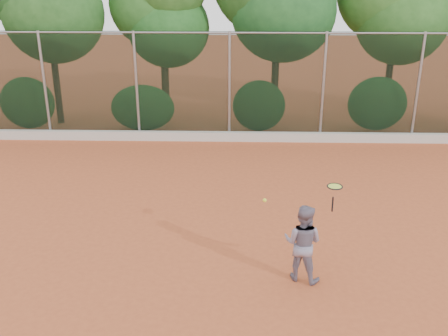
{
  "coord_description": "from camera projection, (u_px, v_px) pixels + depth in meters",
  "views": [
    {
      "loc": [
        0.29,
        -8.89,
        5.01
      ],
      "look_at": [
        0.0,
        1.0,
        1.25
      ],
      "focal_mm": 40.0,
      "sensor_mm": 36.0,
      "label": 1
    }
  ],
  "objects": [
    {
      "name": "tennis_ball_in_flight",
      "position": [
        265.0,
        200.0,
        8.04
      ],
      "size": [
        0.06,
        0.06,
        0.06
      ],
      "color": "yellow",
      "rests_on": "ground"
    },
    {
      "name": "ground",
      "position": [
        223.0,
        243.0,
        10.1
      ],
      "size": [
        80.0,
        80.0,
        0.0
      ],
      "primitive_type": "plane",
      "color": "#BB542C",
      "rests_on": "ground"
    },
    {
      "name": "concrete_curb",
      "position": [
        229.0,
        136.0,
        16.42
      ],
      "size": [
        24.0,
        0.2,
        0.3
      ],
      "primitive_type": "cube",
      "color": "#BDB8AF",
      "rests_on": "ground"
    },
    {
      "name": "tennis_player",
      "position": [
        303.0,
        243.0,
        8.67
      ],
      "size": [
        0.85,
        0.77,
        1.43
      ],
      "primitive_type": "imported",
      "rotation": [
        0.0,
        0.0,
        2.74
      ],
      "color": "slate",
      "rests_on": "ground"
    },
    {
      "name": "chainlink_fence",
      "position": [
        229.0,
        84.0,
        15.98
      ],
      "size": [
        24.09,
        0.09,
        3.5
      ],
      "color": "black",
      "rests_on": "ground"
    },
    {
      "name": "tennis_racket",
      "position": [
        335.0,
        189.0,
        8.23
      ],
      "size": [
        0.35,
        0.35,
        0.5
      ],
      "color": "black",
      "rests_on": "ground"
    }
  ]
}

